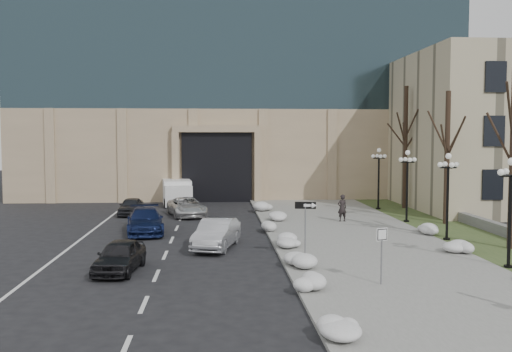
# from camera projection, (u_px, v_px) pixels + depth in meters

# --- Properties ---
(ground) EXTENTS (160.00, 160.00, 0.00)m
(ground) POSITION_uv_depth(u_px,v_px,m) (348.00, 319.00, 17.62)
(ground) COLOR black
(ground) RESTS_ON ground
(sidewalk) EXTENTS (9.00, 40.00, 0.12)m
(sidewalk) POSITION_uv_depth(u_px,v_px,m) (352.00, 237.00, 31.79)
(sidewalk) COLOR gray
(sidewalk) RESTS_ON ground
(curb) EXTENTS (0.30, 40.00, 0.14)m
(curb) POSITION_uv_depth(u_px,v_px,m) (272.00, 237.00, 31.48)
(curb) COLOR gray
(curb) RESTS_ON ground
(grass_strip) EXTENTS (4.00, 40.00, 0.10)m
(grass_strip) POSITION_uv_depth(u_px,v_px,m) (465.00, 235.00, 32.24)
(grass_strip) COLOR #384B25
(grass_strip) RESTS_ON ground
(stone_wall) EXTENTS (0.50, 30.00, 0.70)m
(stone_wall) POSITION_uv_depth(u_px,v_px,m) (483.00, 224.00, 34.35)
(stone_wall) COLOR gray
(stone_wall) RESTS_ON ground
(office_tower) EXTENTS (40.00, 24.70, 36.00)m
(office_tower) POSITION_uv_depth(u_px,v_px,m) (235.00, 13.00, 59.56)
(office_tower) COLOR tan
(office_tower) RESTS_ON ground
(car_a) EXTENTS (2.02, 4.07, 1.33)m
(car_a) POSITION_uv_depth(u_px,v_px,m) (120.00, 256.00, 23.76)
(car_a) COLOR black
(car_a) RESTS_ON ground
(car_b) EXTENTS (2.63, 4.78, 1.49)m
(car_b) POSITION_uv_depth(u_px,v_px,m) (217.00, 234.00, 28.71)
(car_b) COLOR #B6B7BE
(car_b) RESTS_ON ground
(car_c) EXTENTS (2.71, 5.27, 1.46)m
(car_c) POSITION_uv_depth(u_px,v_px,m) (145.00, 221.00, 33.24)
(car_c) COLOR navy
(car_c) RESTS_ON ground
(car_d) EXTENTS (3.31, 5.16, 1.32)m
(car_d) POSITION_uv_depth(u_px,v_px,m) (187.00, 207.00, 40.32)
(car_d) COLOR silver
(car_d) RESTS_ON ground
(car_e) EXTENTS (1.62, 3.72, 1.25)m
(car_e) POSITION_uv_depth(u_px,v_px,m) (131.00, 206.00, 40.97)
(car_e) COLOR #2D2E32
(car_e) RESTS_ON ground
(pedestrian) EXTENTS (0.73, 0.57, 1.76)m
(pedestrian) POSITION_uv_depth(u_px,v_px,m) (342.00, 208.00, 37.04)
(pedestrian) COLOR black
(pedestrian) RESTS_ON sidewalk
(box_truck) EXTENTS (2.96, 6.63, 2.04)m
(box_truck) POSITION_uv_depth(u_px,v_px,m) (177.00, 192.00, 47.61)
(box_truck) COLOR silver
(box_truck) RESTS_ON ground
(one_way_sign) EXTENTS (1.00, 0.36, 2.68)m
(one_way_sign) POSITION_uv_depth(u_px,v_px,m) (309.00, 212.00, 25.90)
(one_way_sign) COLOR slate
(one_way_sign) RESTS_ON ground
(keep_sign) EXTENTS (0.47, 0.20, 2.25)m
(keep_sign) POSITION_uv_depth(u_px,v_px,m) (382.00, 244.00, 21.24)
(keep_sign) COLOR slate
(keep_sign) RESTS_ON ground
(snow_clump_a) EXTENTS (1.10, 1.60, 0.36)m
(snow_clump_a) POSITION_uv_depth(u_px,v_px,m) (336.00, 331.00, 15.71)
(snow_clump_a) COLOR silver
(snow_clump_a) RESTS_ON sidewalk
(snow_clump_b) EXTENTS (1.10, 1.60, 0.36)m
(snow_clump_b) POSITION_uv_depth(u_px,v_px,m) (307.00, 285.00, 20.58)
(snow_clump_b) COLOR silver
(snow_clump_b) RESTS_ON sidewalk
(snow_clump_c) EXTENTS (1.10, 1.60, 0.36)m
(snow_clump_c) POSITION_uv_depth(u_px,v_px,m) (297.00, 262.00, 24.21)
(snow_clump_c) COLOR silver
(snow_clump_c) RESTS_ON sidewalk
(snow_clump_d) EXTENTS (1.10, 1.60, 0.36)m
(snow_clump_d) POSITION_uv_depth(u_px,v_px,m) (289.00, 242.00, 28.78)
(snow_clump_d) COLOR silver
(snow_clump_d) RESTS_ON sidewalk
(snow_clump_e) EXTENTS (1.10, 1.60, 0.36)m
(snow_clump_e) POSITION_uv_depth(u_px,v_px,m) (272.00, 228.00, 33.35)
(snow_clump_e) COLOR silver
(snow_clump_e) RESTS_ON sidewalk
(snow_clump_f) EXTENTS (1.10, 1.60, 0.36)m
(snow_clump_f) POSITION_uv_depth(u_px,v_px,m) (273.00, 218.00, 37.55)
(snow_clump_f) COLOR silver
(snow_clump_f) RESTS_ON sidewalk
(snow_clump_g) EXTENTS (1.10, 1.60, 0.36)m
(snow_clump_g) POSITION_uv_depth(u_px,v_px,m) (265.00, 208.00, 42.41)
(snow_clump_g) COLOR silver
(snow_clump_g) RESTS_ON sidewalk
(snow_clump_i) EXTENTS (1.10, 1.60, 0.36)m
(snow_clump_i) POSITION_uv_depth(u_px,v_px,m) (458.00, 248.00, 27.37)
(snow_clump_i) COLOR silver
(snow_clump_i) RESTS_ON sidewalk
(snow_clump_j) EXTENTS (1.10, 1.60, 0.36)m
(snow_clump_j) POSITION_uv_depth(u_px,v_px,m) (421.00, 230.00, 32.54)
(snow_clump_j) COLOR silver
(snow_clump_j) RESTS_ON sidewalk
(lamppost_a) EXTENTS (1.18, 1.18, 4.76)m
(lamppost_a) POSITION_uv_depth(u_px,v_px,m) (510.00, 198.00, 23.95)
(lamppost_a) COLOR black
(lamppost_a) RESTS_ON ground
(lamppost_b) EXTENTS (1.18, 1.18, 4.76)m
(lamppost_b) POSITION_uv_depth(u_px,v_px,m) (448.00, 185.00, 30.42)
(lamppost_b) COLOR black
(lamppost_b) RESTS_ON ground
(lamppost_c) EXTENTS (1.18, 1.18, 4.76)m
(lamppost_c) POSITION_uv_depth(u_px,v_px,m) (407.00, 176.00, 36.89)
(lamppost_c) COLOR black
(lamppost_c) RESTS_ON ground
(lamppost_d) EXTENTS (1.18, 1.18, 4.76)m
(lamppost_d) POSITION_uv_depth(u_px,v_px,m) (379.00, 170.00, 43.36)
(lamppost_d) COLOR black
(lamppost_d) RESTS_ON ground
(tree_mid) EXTENTS (3.20, 3.20, 8.50)m
(tree_mid) POSITION_uv_depth(u_px,v_px,m) (447.00, 139.00, 35.88)
(tree_mid) COLOR black
(tree_mid) RESTS_ON ground
(tree_far) EXTENTS (3.20, 3.20, 9.50)m
(tree_far) POSITION_uv_depth(u_px,v_px,m) (406.00, 130.00, 43.79)
(tree_far) COLOR black
(tree_far) RESTS_ON ground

